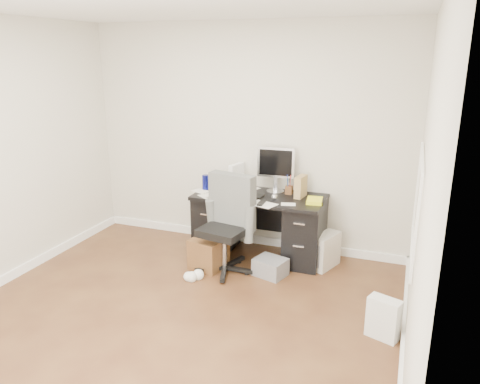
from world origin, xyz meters
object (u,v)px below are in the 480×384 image
(office_chair, at_px, (224,225))
(wicker_basket, at_px, (209,253))
(desk, at_px, (259,224))
(pc_tower, at_px, (326,251))
(lcd_monitor, at_px, (276,170))
(keyboard, at_px, (245,195))

(office_chair, bearing_deg, wicker_basket, -176.06)
(office_chair, distance_m, wicker_basket, 0.42)
(desk, bearing_deg, pc_tower, -3.01)
(lcd_monitor, height_order, wicker_basket, lcd_monitor)
(pc_tower, bearing_deg, office_chair, -134.34)
(desk, bearing_deg, office_chair, -113.03)
(desk, height_order, wicker_basket, desk)
(lcd_monitor, xyz_separation_m, keyboard, (-0.29, -0.25, -0.26))
(lcd_monitor, relative_size, office_chair, 0.51)
(desk, height_order, lcd_monitor, lcd_monitor)
(desk, bearing_deg, lcd_monitor, 53.79)
(lcd_monitor, distance_m, keyboard, 0.46)
(desk, xyz_separation_m, wicker_basket, (-0.43, -0.51, -0.23))
(office_chair, height_order, pc_tower, office_chair)
(office_chair, relative_size, pc_tower, 2.75)
(office_chair, height_order, wicker_basket, office_chair)
(pc_tower, bearing_deg, wicker_basket, -138.93)
(lcd_monitor, height_order, office_chair, lcd_monitor)
(keyboard, bearing_deg, desk, 30.45)
(desk, bearing_deg, keyboard, -156.48)
(lcd_monitor, bearing_deg, office_chair, -120.04)
(desk, xyz_separation_m, office_chair, (-0.23, -0.54, 0.14))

